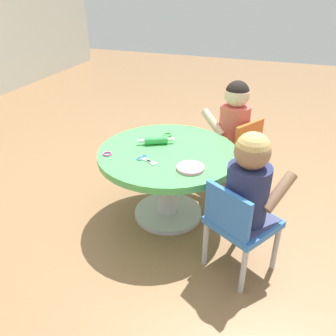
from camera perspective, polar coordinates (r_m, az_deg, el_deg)
name	(u,v)px	position (r m, az deg, el deg)	size (l,w,h in m)	color
ground_plane	(168,214)	(2.35, 0.00, -7.52)	(10.00, 10.00, 0.00)	olive
craft_table	(168,168)	(2.16, 0.00, -0.01)	(0.85, 0.85, 0.47)	silver
child_chair_left	(239,223)	(1.81, 11.45, -8.81)	(0.41, 0.41, 0.54)	#B7B7BC
seated_child_left	(249,182)	(1.72, 13.04, -2.27)	(0.43, 0.41, 0.51)	#3F4772
child_chair_right	(236,149)	(2.55, 10.95, 3.05)	(0.41, 0.41, 0.54)	#B7B7BC
seated_child_right	(234,118)	(2.49, 10.73, 8.05)	(0.41, 0.43, 0.51)	#3F4772
rolling_pin	(156,140)	(2.19, -1.94, 4.52)	(0.12, 0.22, 0.05)	green
craft_scissors	(145,159)	(2.01, -3.77, 1.43)	(0.11, 0.14, 0.01)	silver
playdough_blob_0	(190,168)	(1.91, 3.68, 0.02)	(0.15, 0.15, 0.02)	pink
cookie_cutter_0	(167,135)	(2.32, -0.11, 5.45)	(0.06, 0.06, 0.01)	#4CB259
cookie_cutter_1	(107,154)	(2.09, -9.86, 2.28)	(0.05, 0.05, 0.01)	#D83FA5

